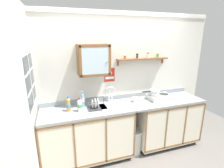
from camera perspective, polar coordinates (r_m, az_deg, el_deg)
The scene contains 20 objects.
floor at distance 3.16m, azimuth 7.60°, elevation -25.26°, with size 5.91×5.91×0.00m, color slate.
back_wall at distance 3.13m, azimuth 2.97°, elevation 0.59°, with size 3.51×0.07×2.48m.
side_wall_left at distance 2.07m, azimuth -27.54°, elevation -9.70°, with size 0.05×3.47×2.48m, color silver.
lower_cabinet_run at distance 2.99m, azimuth -8.24°, elevation -16.88°, with size 1.47×0.60×0.91m.
lower_cabinet_run_right at distance 3.54m, azimuth 17.65°, elevation -12.05°, with size 1.23×0.60×0.91m.
countertop at distance 2.95m, azimuth 5.13°, elevation -7.00°, with size 2.87×0.62×0.03m, color gray.
backsplash at distance 3.18m, azimuth 3.12°, elevation -4.22°, with size 2.87×0.02×0.08m, color gray.
sink at distance 2.91m, azimuth 0.57°, elevation -7.44°, with size 0.51×0.44×0.43m.
hot_plate_stove at distance 3.26m, azimuth 15.79°, elevation -4.25°, with size 0.43×0.29×0.09m.
saucepan at distance 3.19m, azimuth 14.12°, elevation -2.71°, with size 0.33×0.18×0.10m.
bottle_water_blue_0 at distance 2.81m, azimuth -9.94°, elevation -5.14°, with size 0.07×0.07×0.29m.
bottle_juice_amber_1 at distance 2.71m, azimuth -14.49°, elevation -6.79°, with size 0.06×0.06×0.24m.
bottle_opaque_white_2 at distance 2.67m, azimuth -10.80°, elevation -7.04°, with size 0.08×0.08×0.23m.
dish_rack at distance 2.78m, azimuth -5.31°, elevation -7.30°, with size 0.30×0.24×0.17m.
mug at distance 3.04m, azimuth 7.81°, elevation -5.20°, with size 0.12×0.10×0.09m.
wall_cabinet at distance 2.73m, azimuth -6.24°, elevation 8.10°, with size 0.51×0.30×0.50m.
spice_shelf at distance 3.12m, azimuth 10.39°, elevation 8.49°, with size 0.97×0.14×0.22m.
warning_sign at distance 2.99m, azimuth -0.84°, elevation 3.07°, with size 0.19×0.01×0.24m.
window at distance 2.42m, azimuth -26.05°, elevation 1.14°, with size 0.03×0.74×0.70m.
trash_bin at distance 3.26m, azimuth 7.53°, elevation -18.57°, with size 0.29×0.29×0.45m.
Camera 1 is at (-1.10, -2.12, 2.06)m, focal length 27.09 mm.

